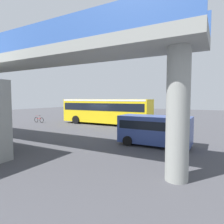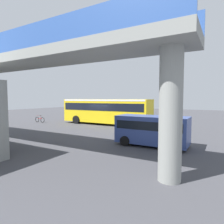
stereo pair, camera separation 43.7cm
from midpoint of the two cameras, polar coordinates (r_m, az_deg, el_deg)
ground at (r=24.18m, az=-2.21°, el=-3.72°), size 80.00×80.00×0.00m
city_bus at (r=24.21m, az=-1.34°, el=0.77°), size 11.54×2.85×3.15m
parked_van at (r=13.69m, az=12.52°, el=-4.78°), size 4.80×2.17×2.05m
bicycle_red at (r=28.07m, az=-19.98°, el=-2.12°), size 1.77×0.44×0.96m
pedestrian at (r=24.39m, az=10.87°, el=-1.63°), size 0.38×0.38×1.79m
traffic_sign at (r=32.02m, az=-10.43°, el=1.50°), size 0.08×0.60×2.80m
lane_dash_leftmost at (r=24.67m, az=13.81°, el=-3.68°), size 2.00×0.20×0.01m
lane_dash_left at (r=26.05m, az=5.32°, el=-3.17°), size 2.00×0.20×0.01m
lane_dash_centre at (r=27.95m, az=-2.16°, el=-2.67°), size 2.00×0.20×0.01m
lane_dash_right at (r=30.25m, az=-8.59°, el=-2.20°), size 2.00×0.20×0.01m
pedestrian_overpass at (r=15.03m, az=-29.13°, el=10.22°), size 24.35×2.60×6.83m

